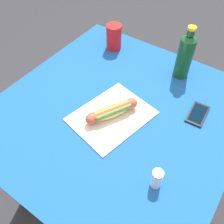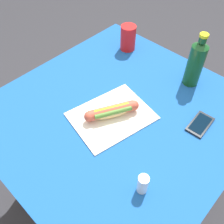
# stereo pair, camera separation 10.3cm
# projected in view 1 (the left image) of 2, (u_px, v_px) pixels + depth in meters

# --- Properties ---
(ground_plane) EXTENTS (6.00, 6.00, 0.00)m
(ground_plane) POSITION_uv_depth(u_px,v_px,m) (115.00, 185.00, 1.62)
(ground_plane) COLOR #2D2D33
(ground_plane) RESTS_ON ground
(dining_table) EXTENTS (1.02, 0.99, 0.72)m
(dining_table) POSITION_uv_depth(u_px,v_px,m) (117.00, 129.00, 1.17)
(dining_table) COLOR brown
(dining_table) RESTS_ON ground
(paper_wrapper) EXTENTS (0.36, 0.31, 0.01)m
(paper_wrapper) POSITION_uv_depth(u_px,v_px,m) (112.00, 116.00, 1.05)
(paper_wrapper) COLOR silver
(paper_wrapper) RESTS_ON dining_table
(hot_dog) EXTENTS (0.21, 0.13, 0.05)m
(hot_dog) POSITION_uv_depth(u_px,v_px,m) (112.00, 111.00, 1.03)
(hot_dog) COLOR #E5BC75
(hot_dog) RESTS_ON paper_wrapper
(cell_phone) EXTENTS (0.13, 0.08, 0.01)m
(cell_phone) POSITION_uv_depth(u_px,v_px,m) (198.00, 114.00, 1.06)
(cell_phone) COLOR black
(cell_phone) RESTS_ON dining_table
(soda_bottle) EXTENTS (0.07, 0.07, 0.26)m
(soda_bottle) POSITION_uv_depth(u_px,v_px,m) (185.00, 55.00, 1.14)
(soda_bottle) COLOR #14471E
(soda_bottle) RESTS_ON dining_table
(drinking_cup) EXTENTS (0.08, 0.08, 0.13)m
(drinking_cup) POSITION_uv_depth(u_px,v_px,m) (114.00, 37.00, 1.33)
(drinking_cup) COLOR red
(drinking_cup) RESTS_ON dining_table
(salt_shaker) EXTENTS (0.04, 0.04, 0.08)m
(salt_shaker) POSITION_uv_depth(u_px,v_px,m) (157.00, 179.00, 0.83)
(salt_shaker) COLOR silver
(salt_shaker) RESTS_ON dining_table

